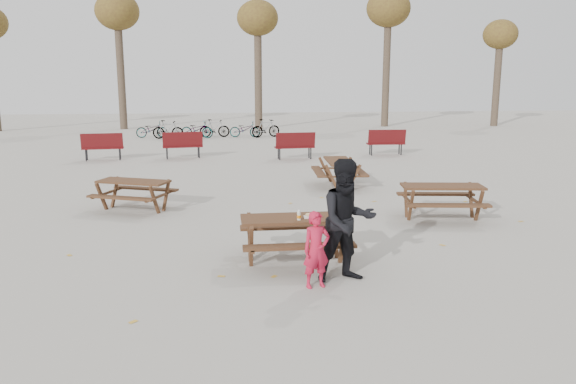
{
  "coord_description": "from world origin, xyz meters",
  "views": [
    {
      "loc": [
        -1.17,
        -9.0,
        3.08
      ],
      "look_at": [
        0.0,
        1.0,
        1.0
      ],
      "focal_mm": 35.0,
      "sensor_mm": 36.0,
      "label": 1
    }
  ],
  "objects": [
    {
      "name": "food_tray",
      "position": [
        0.23,
        -0.07,
        0.79
      ],
      "size": [
        0.18,
        0.11,
        0.03
      ],
      "primitive_type": "cube",
      "color": "white",
      "rests_on": "main_picnic_table"
    },
    {
      "name": "picnic_table_north",
      "position": [
        -3.25,
        4.13,
        0.35
      ],
      "size": [
        2.03,
        1.86,
        0.71
      ],
      "primitive_type": null,
      "rotation": [
        0.0,
        0.0,
        -0.4
      ],
      "color": "#382514",
      "rests_on": "ground"
    },
    {
      "name": "bicycle_row",
      "position": [
        -1.95,
        20.02,
        0.44
      ],
      "size": [
        7.44,
        1.47,
        0.94
      ],
      "color": "black",
      "rests_on": "ground"
    },
    {
      "name": "park_bench_row",
      "position": [
        -0.37,
        12.46,
        0.52
      ],
      "size": [
        12.51,
        1.35,
        1.03
      ],
      "color": "#5E1215",
      "rests_on": "ground"
    },
    {
      "name": "soda_bottle",
      "position": [
        0.04,
        -0.19,
        0.85
      ],
      "size": [
        0.07,
        0.07,
        0.17
      ],
      "color": "silver",
      "rests_on": "main_picnic_table"
    },
    {
      "name": "main_picnic_table",
      "position": [
        0.0,
        0.0,
        0.59
      ],
      "size": [
        1.8,
        1.45,
        0.78
      ],
      "color": "#382514",
      "rests_on": "ground"
    },
    {
      "name": "picnic_table_far",
      "position": [
        2.1,
        6.45,
        0.38
      ],
      "size": [
        1.5,
        1.82,
        0.75
      ],
      "primitive_type": null,
      "rotation": [
        0.0,
        0.0,
        1.52
      ],
      "color": "#382514",
      "rests_on": "ground"
    },
    {
      "name": "child",
      "position": [
        0.16,
        -1.19,
        0.58
      ],
      "size": [
        0.48,
        0.37,
        1.15
      ],
      "primitive_type": "imported",
      "rotation": [
        0.0,
        0.0,
        0.25
      ],
      "color": "#BB1735",
      "rests_on": "ground"
    },
    {
      "name": "ground",
      "position": [
        0.0,
        0.0,
        0.0
      ],
      "size": [
        80.0,
        80.0,
        0.0
      ],
      "primitive_type": "plane",
      "color": "gray",
      "rests_on": "ground"
    },
    {
      "name": "tree_row",
      "position": [
        0.9,
        25.15,
        6.19
      ],
      "size": [
        32.17,
        3.52,
        8.26
      ],
      "color": "#382B21",
      "rests_on": "ground"
    },
    {
      "name": "bread_roll",
      "position": [
        0.23,
        -0.07,
        0.83
      ],
      "size": [
        0.14,
        0.06,
        0.05
      ],
      "primitive_type": "ellipsoid",
      "color": "tan",
      "rests_on": "food_tray"
    },
    {
      "name": "fallen_leaves",
      "position": [
        0.5,
        2.5,
        0.0
      ],
      "size": [
        11.0,
        11.0,
        0.01
      ],
      "primitive_type": null,
      "color": "gold",
      "rests_on": "ground"
    },
    {
      "name": "adult",
      "position": [
        0.67,
        -0.97,
        0.94
      ],
      "size": [
        1.04,
        0.88,
        1.89
      ],
      "primitive_type": "imported",
      "rotation": [
        0.0,
        0.0,
        0.2
      ],
      "color": "black",
      "rests_on": "ground"
    },
    {
      "name": "picnic_table_east",
      "position": [
        3.57,
        2.52,
        0.38
      ],
      "size": [
        1.92,
        1.63,
        0.75
      ],
      "primitive_type": null,
      "rotation": [
        0.0,
        0.0,
        -0.13
      ],
      "color": "#382514",
      "rests_on": "ground"
    }
  ]
}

